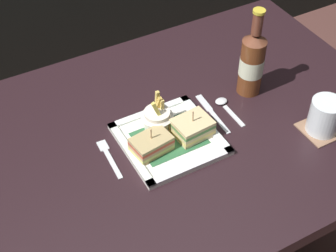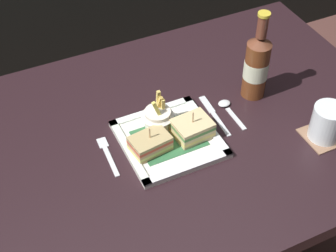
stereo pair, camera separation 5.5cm
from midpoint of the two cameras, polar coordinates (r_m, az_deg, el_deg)
dining_table at (r=1.43m, az=1.00°, el=-4.63°), size 1.29×0.85×0.74m
square_plate at (r=1.31m, az=1.32°, el=-1.53°), size 0.24×0.24×0.02m
sandwich_half_left at (r=1.26m, az=-0.79°, el=-2.00°), size 0.10×0.08×0.07m
sandwich_half_right at (r=1.30m, az=3.97°, el=-0.31°), size 0.10×0.08×0.08m
fries_cup at (r=1.31m, az=0.05°, el=1.14°), size 0.09×0.09×0.11m
beer_bottle at (r=1.41m, az=11.04°, el=6.73°), size 0.07×0.07×0.26m
drink_coaster at (r=1.39m, az=18.11°, el=-1.11°), size 0.10×0.10×0.00m
water_glass at (r=1.36m, az=18.50°, el=0.14°), size 0.08×0.08×0.09m
fork at (r=1.28m, az=-5.60°, el=-3.16°), size 0.03×0.14×0.00m
knife at (r=1.39m, az=6.28°, el=1.36°), size 0.02×0.17×0.00m
spoon at (r=1.41m, az=7.78°, el=2.09°), size 0.04×0.12×0.01m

